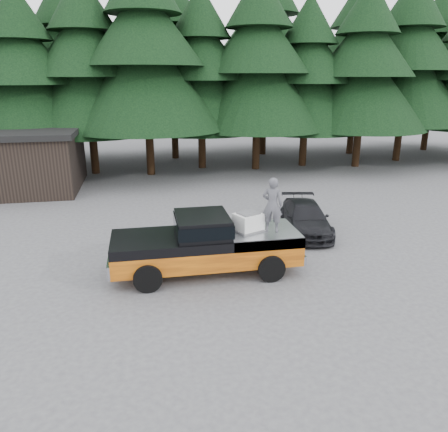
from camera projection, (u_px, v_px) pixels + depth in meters
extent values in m
plane|color=#49494B|center=(195.00, 266.00, 14.44)|extent=(120.00, 120.00, 0.00)
cube|color=black|center=(202.00, 224.00, 13.45)|extent=(1.66, 1.90, 0.59)
cube|color=silver|center=(248.00, 223.00, 13.66)|extent=(1.00, 0.93, 0.55)
imported|color=#4F4F56|center=(272.00, 205.00, 13.46)|extent=(0.75, 0.64, 1.73)
imported|color=black|center=(306.00, 218.00, 17.39)|extent=(2.30, 4.27, 1.17)
cube|color=black|center=(2.00, 163.00, 23.61)|extent=(8.00, 6.00, 3.00)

